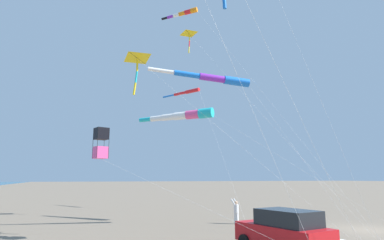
# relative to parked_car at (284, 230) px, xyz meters

# --- Properties ---
(ground_plane) EXTENTS (600.00, 600.00, 0.00)m
(ground_plane) POSITION_rel_parked_car_xyz_m (8.94, 3.63, -0.95)
(ground_plane) COLOR #756654
(parked_car) EXTENTS (2.71, 4.57, 1.85)m
(parked_car) POSITION_rel_parked_car_xyz_m (0.00, 0.00, 0.00)
(parked_car) COLOR red
(parked_car) RESTS_ON ground_plane
(person_adult_flyer) EXTENTS (0.55, 0.62, 1.74)m
(person_adult_flyer) POSITION_rel_parked_car_xyz_m (2.49, 8.96, -0.00)
(person_adult_flyer) COLOR silver
(person_adult_flyer) RESTS_ON ground_plane
(kite_delta_red_high_left) EXTENTS (11.74, 7.46, 11.51)m
(kite_delta_red_high_left) POSITION_rel_parked_car_xyz_m (-5.00, 8.43, 10.19)
(kite_delta_red_high_left) COLOR yellow
(kite_delta_red_high_left) RESTS_ON ground_plane
(kite_windsock_long_streamer_right) EXTENTS (3.05, 15.34, 13.14)m
(kite_windsock_long_streamer_right) POSITION_rel_parked_car_xyz_m (3.30, 21.87, 11.94)
(kite_windsock_long_streamer_right) COLOR red
(kite_windsock_long_streamer_right) RESTS_ON ground_plane
(kite_windsock_long_streamer_left) EXTENTS (12.71, 14.02, 8.64)m
(kite_windsock_long_streamer_left) POSITION_rel_parked_car_xyz_m (-0.33, 12.07, 7.25)
(kite_windsock_long_streamer_left) COLOR #1EB7C6
(kite_windsock_long_streamer_left) RESTS_ON ground_plane
(kite_windsock_rainbow_low_near) EXTENTS (7.17, 16.55, 19.10)m
(kite_windsock_rainbow_low_near) POSITION_rel_parked_car_xyz_m (0.59, 14.92, 17.77)
(kite_windsock_rainbow_low_near) COLOR orange
(kite_windsock_rainbow_low_near) RESTS_ON ground_plane
(kite_windsock_blue_topmost) EXTENTS (8.91, 9.07, 10.84)m
(kite_windsock_blue_topmost) POSITION_rel_parked_car_xyz_m (0.55, 8.22, 9.35)
(kite_windsock_blue_topmost) COLOR blue
(kite_windsock_blue_topmost) RESTS_ON ground_plane
(kite_delta_orange_high_right) EXTENTS (7.12, 13.15, 16.45)m
(kite_delta_orange_high_right) POSITION_rel_parked_car_xyz_m (0.70, 13.83, 15.19)
(kite_delta_orange_high_right) COLOR yellow
(kite_delta_orange_high_right) RESTS_ON ground_plane
(kite_box_magenta_far_left) EXTENTS (7.83, 9.56, 5.93)m
(kite_box_magenta_far_left) POSITION_rel_parked_car_xyz_m (-7.36, 5.96, 4.13)
(kite_box_magenta_far_left) COLOR black
(kite_box_magenta_far_left) RESTS_ON ground_plane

